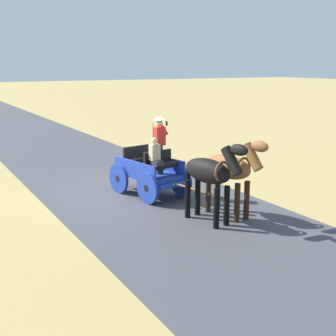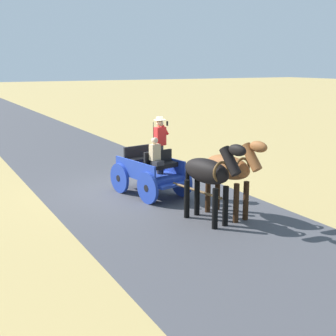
% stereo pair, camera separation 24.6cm
% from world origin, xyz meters
% --- Properties ---
extents(ground_plane, '(200.00, 200.00, 0.00)m').
position_xyz_m(ground_plane, '(0.00, 0.00, 0.00)').
color(ground_plane, tan).
extents(road_surface, '(5.95, 160.00, 0.01)m').
position_xyz_m(road_surface, '(0.00, 0.00, 0.00)').
color(road_surface, '#424247').
rests_on(road_surface, ground).
extents(horse_drawn_carriage, '(1.81, 4.51, 2.50)m').
position_xyz_m(horse_drawn_carriage, '(-0.27, 0.78, 0.82)').
color(horse_drawn_carriage, '#1E3899').
rests_on(horse_drawn_carriage, ground).
extents(horse_near_side, '(0.79, 2.15, 2.21)m').
position_xyz_m(horse_near_side, '(-1.16, 3.70, 1.32)').
color(horse_near_side, brown).
rests_on(horse_near_side, ground).
extents(horse_off_side, '(0.81, 2.15, 2.21)m').
position_xyz_m(horse_off_side, '(-0.41, 3.83, 1.32)').
color(horse_off_side, black).
rests_on(horse_off_side, ground).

